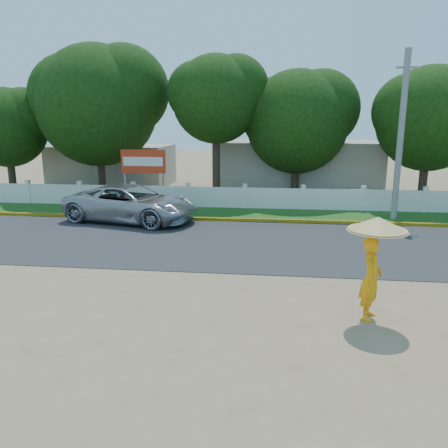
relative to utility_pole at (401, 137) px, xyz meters
name	(u,v)px	position (x,y,z in m)	size (l,w,h in m)	color
ground	(216,286)	(-7.09, -9.43, -3.77)	(120.00, 120.00, 0.00)	#9E8460
road	(232,242)	(-7.09, -4.93, -3.76)	(60.00, 7.00, 0.02)	#38383A
grass_verge	(242,214)	(-7.09, 0.32, -3.75)	(60.00, 3.50, 0.03)	#2D601E
curb	(240,220)	(-7.09, -1.38, -3.69)	(40.00, 0.18, 0.16)	yellow
fence	(245,198)	(-7.09, 1.77, -3.22)	(40.00, 0.10, 1.10)	silver
building_near	(298,166)	(-4.09, 8.57, -2.17)	(10.00, 6.00, 3.20)	#B7AD99
building_far	(114,165)	(-17.09, 9.57, -2.37)	(8.00, 5.00, 2.80)	#B7AD99
utility_pole	(401,137)	(0.00, 0.00, 0.00)	(0.28, 0.28, 7.53)	gray
vehicle	(131,203)	(-11.99, -1.89, -2.93)	(2.76, 5.99, 1.67)	#A1A4A8
monk_with_parasol	(374,253)	(-3.28, -11.01, -2.20)	(1.32, 1.32, 2.41)	#F89C0D
billboard	(143,164)	(-12.82, 2.87, -1.63)	(2.50, 0.13, 2.95)	gray
tree_row	(323,111)	(-3.01, 4.82, 1.26)	(40.48, 7.65, 9.02)	#473828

